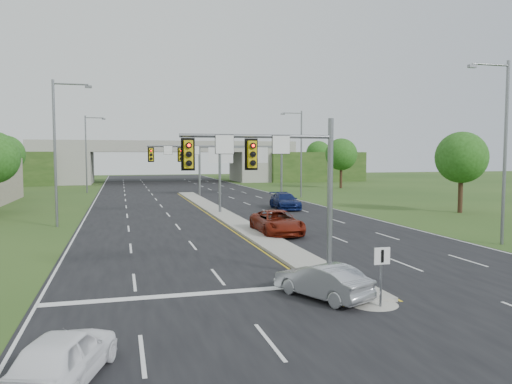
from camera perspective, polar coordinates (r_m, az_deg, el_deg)
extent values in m
plane|color=#264418|center=(22.49, 8.35, -9.74)|extent=(240.00, 240.00, 0.00)
cube|color=black|center=(55.95, -6.10, -1.32)|extent=(24.00, 160.00, 0.02)
cube|color=gray|center=(44.20, -3.64, -2.67)|extent=(2.00, 54.00, 0.16)
cone|color=gray|center=(19.00, 13.29, -12.13)|extent=(2.00, 2.00, 0.16)
cube|color=gold|center=(44.00, -5.11, -2.81)|extent=(0.12, 54.00, 0.01)
cube|color=gold|center=(44.45, -2.18, -2.72)|extent=(0.12, 54.00, 0.01)
cube|color=silver|center=(55.34, -18.26, -1.55)|extent=(0.12, 160.00, 0.01)
cube|color=silver|center=(58.96, 5.30, -1.01)|extent=(0.12, 160.00, 0.01)
cube|color=silver|center=(19.88, -8.24, -11.55)|extent=(10.50, 0.50, 0.01)
cylinder|color=slate|center=(21.91, 8.45, -0.83)|extent=(0.24, 0.24, 7.00)
cylinder|color=slate|center=(20.75, 0.23, 6.40)|extent=(6.50, 0.16, 0.16)
cube|color=gold|center=(20.41, -0.46, 4.33)|extent=(0.35, 0.25, 1.10)
cube|color=gold|center=(19.91, -7.74, 4.29)|extent=(0.35, 0.25, 1.10)
cube|color=black|center=(20.55, -0.56, 4.33)|extent=(0.55, 0.04, 1.30)
cube|color=black|center=(20.05, -7.79, 4.29)|extent=(0.55, 0.04, 1.30)
sphere|color=#FF0C05|center=(20.29, -0.37, 5.32)|extent=(0.20, 0.20, 0.20)
sphere|color=#FF0C05|center=(19.79, -7.70, 5.31)|extent=(0.20, 0.20, 0.20)
cube|color=white|center=(20.31, -3.60, 5.45)|extent=(0.75, 0.04, 0.75)
cube|color=white|center=(20.93, 2.89, 5.42)|extent=(0.75, 0.04, 0.75)
cylinder|color=slate|center=(45.88, -4.16, 1.84)|extent=(0.24, 0.24, 7.00)
cylinder|color=slate|center=(45.34, -8.23, 5.20)|extent=(6.50, 0.16, 0.16)
cube|color=gold|center=(45.04, -8.59, 4.24)|extent=(0.35, 0.25, 1.10)
cube|color=gold|center=(44.82, -11.90, 4.20)|extent=(0.35, 0.25, 1.10)
cube|color=black|center=(45.18, -8.61, 4.24)|extent=(0.55, 0.04, 1.30)
cube|color=black|center=(44.96, -11.91, 4.20)|extent=(0.55, 0.04, 1.30)
sphere|color=#FF0C05|center=(44.92, -8.58, 4.69)|extent=(0.20, 0.20, 0.20)
sphere|color=#FF0C05|center=(44.69, -11.90, 4.65)|extent=(0.20, 0.20, 0.20)
cube|color=white|center=(45.08, -10.02, 4.74)|extent=(0.75, 0.04, 0.75)
cube|color=white|center=(45.36, -6.98, 4.77)|extent=(0.75, 0.04, 0.75)
cylinder|color=slate|center=(18.32, 14.09, -9.53)|extent=(0.08, 0.08, 2.20)
cube|color=white|center=(18.10, 14.22, -7.10)|extent=(0.60, 0.04, 0.60)
cube|color=black|center=(18.08, 14.27, -7.12)|extent=(0.10, 0.02, 0.45)
cylinder|color=slate|center=(65.79, -6.47, 2.38)|extent=(0.28, 0.28, 6.60)
cylinder|color=slate|center=(68.42, 2.93, 2.48)|extent=(0.28, 0.28, 6.60)
cube|color=slate|center=(66.85, -1.68, 5.18)|extent=(11.50, 0.35, 0.35)
cube|color=#0C5A20|center=(66.04, -4.05, 4.23)|extent=(3.20, 0.08, 2.00)
cube|color=#0C5A20|center=(67.13, -0.02, 4.24)|extent=(3.20, 0.08, 2.00)
cube|color=silver|center=(65.99, -4.04, 4.23)|extent=(3.30, 0.03, 2.10)
cube|color=silver|center=(67.08, 0.00, 4.24)|extent=(3.30, 0.03, 2.10)
cube|color=gray|center=(100.36, -19.91, 2.62)|extent=(6.00, 12.00, 6.00)
cube|color=gray|center=(103.29, -0.74, 2.92)|extent=(6.00, 12.00, 6.00)
cube|color=#264418|center=(102.25, -27.19, 2.43)|extent=(20.00, 14.00, 6.00)
cube|color=#264418|center=(107.27, 6.01, 2.94)|extent=(20.00, 14.00, 6.00)
cube|color=gray|center=(100.38, -10.21, 4.86)|extent=(50.00, 12.00, 1.20)
cube|color=gray|center=(94.63, -9.91, 5.55)|extent=(50.00, 0.40, 0.90)
cube|color=gray|center=(106.18, -10.49, 5.39)|extent=(50.00, 0.40, 0.90)
cylinder|color=slate|center=(40.27, -22.00, 4.06)|extent=(0.20, 0.20, 11.00)
cylinder|color=slate|center=(40.49, -20.41, 11.48)|extent=(2.50, 0.12, 0.12)
cube|color=slate|center=(40.38, -18.61, 11.33)|extent=(0.50, 0.25, 0.18)
cylinder|color=slate|center=(75.14, -18.85, 4.09)|extent=(0.20, 0.20, 11.00)
cylinder|color=slate|center=(75.26, -17.98, 8.07)|extent=(2.50, 0.12, 0.12)
cube|color=slate|center=(75.20, -17.02, 7.98)|extent=(0.50, 0.25, 0.18)
cylinder|color=slate|center=(33.47, 26.58, 3.94)|extent=(0.20, 0.20, 11.00)
cylinder|color=slate|center=(33.08, 25.23, 13.04)|extent=(2.50, 0.12, 0.12)
cube|color=slate|center=(32.27, 23.48, 13.05)|extent=(0.50, 0.25, 0.18)
cylinder|color=slate|center=(63.99, 5.19, 4.31)|extent=(0.20, 0.20, 11.00)
cylinder|color=slate|center=(63.79, 4.16, 8.99)|extent=(2.50, 0.12, 0.12)
cube|color=slate|center=(63.37, 3.08, 8.89)|extent=(0.50, 0.25, 0.18)
cylinder|color=#382316|center=(76.60, -26.65, 1.34)|extent=(0.44, 0.44, 4.25)
sphere|color=#1F4712|center=(76.53, -26.73, 3.88)|extent=(5.20, 5.20, 5.20)
cylinder|color=#382316|center=(50.57, 22.33, 0.06)|extent=(0.44, 0.44, 4.00)
sphere|color=#1F4712|center=(50.46, 22.43, 3.68)|extent=(4.80, 4.80, 4.80)
cylinder|color=#382316|center=(82.72, 9.69, 1.91)|extent=(0.44, 0.44, 4.25)
sphere|color=#1F4712|center=(82.66, 9.71, 4.27)|extent=(5.20, 5.20, 5.20)
cylinder|color=#382316|center=(115.06, -22.80, 2.29)|extent=(0.44, 0.44, 4.25)
sphere|color=#1F4712|center=(115.01, -22.85, 3.98)|extent=(5.60, 5.60, 5.60)
cylinder|color=#382316|center=(118.65, 0.85, 2.67)|extent=(0.44, 0.44, 4.25)
sphere|color=#1F4712|center=(118.61, 0.86, 4.31)|extent=(5.60, 5.60, 5.60)
cylinder|color=#382316|center=(123.25, 7.13, 2.75)|extent=(0.44, 0.44, 4.50)
sphere|color=#1F4712|center=(123.21, 7.14, 4.43)|extent=(6.00, 6.00, 6.00)
imported|color=white|center=(13.18, -21.20, -17.11)|extent=(2.72, 4.21, 1.33)
imported|color=#A4A6AC|center=(19.28, 7.57, -10.03)|extent=(2.94, 4.22, 1.32)
imported|color=maroon|center=(34.22, 2.42, -3.47)|extent=(2.69, 5.80, 1.61)
imported|color=#0B1646|center=(49.91, 3.33, -1.05)|extent=(2.52, 5.60, 1.59)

